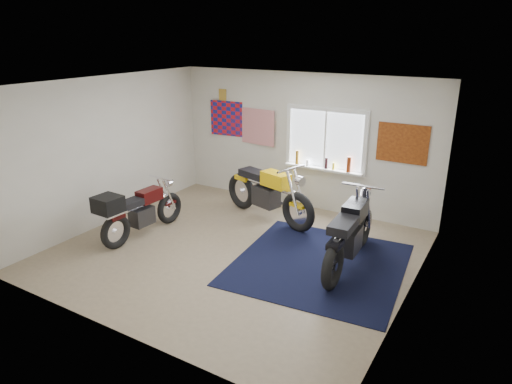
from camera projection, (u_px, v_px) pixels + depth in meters
The scene contains 10 objects.
ground at pixel (235, 251), 7.51m from camera, with size 5.50×5.50×0.00m, color #9E896B.
room_shell at pixel (233, 155), 6.96m from camera, with size 5.50×5.50×5.50m.
navy_rug at pixel (319, 264), 7.10m from camera, with size 2.50×2.60×0.01m, color black.
window_assembly at pixel (325, 144), 8.82m from camera, with size 1.66×0.17×1.26m.
oil_bottles at pixel (327, 162), 8.83m from camera, with size 1.16×0.09×0.30m.
flag_display at pixel (223, 95), 9.72m from camera, with size 1.60×0.10×1.17m.
triumph_poster at pixel (403, 144), 8.07m from camera, with size 0.90×0.03×0.70m, color #A54C14.
yellow_triumph at pixel (268, 194), 8.67m from camera, with size 2.24×0.90×1.16m.
black_chrome_bike at pixel (350, 235), 6.92m from camera, with size 0.68×2.23×1.14m.
maroon_tourer at pixel (137, 211), 7.87m from camera, with size 0.57×1.87×0.95m.
Camera 1 is at (3.74, -5.63, 3.42)m, focal length 32.00 mm.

